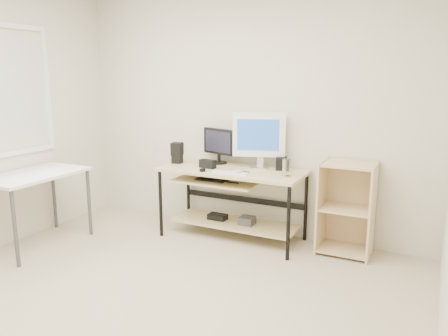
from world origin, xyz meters
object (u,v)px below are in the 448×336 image
side_table (34,181)px  audio_controller (175,156)px  black_monitor (219,144)px  white_imac (259,136)px  desk (230,189)px  shelf_unit (347,207)px

side_table → audio_controller: 1.45m
black_monitor → white_imac: 0.50m
white_imac → audio_controller: size_ratio=3.84×
audio_controller → side_table: bearing=-126.6°
desk → shelf_unit: shelf_unit is taller
shelf_unit → white_imac: 1.12m
black_monitor → white_imac: (0.48, -0.03, 0.11)m
shelf_unit → black_monitor: bearing=178.6°
white_imac → audio_controller: 0.97m
black_monitor → desk: bearing=-23.7°
audio_controller → white_imac: bearing=15.8°
black_monitor → audio_controller: 0.50m
side_table → white_imac: bearing=32.7°
desk → white_imac: size_ratio=2.60×
shelf_unit → black_monitor: (-1.41, 0.04, 0.52)m
black_monitor → white_imac: size_ratio=0.72×
shelf_unit → white_imac: (-0.93, 0.00, 0.63)m
white_imac → audio_controller: (-0.92, -0.16, -0.26)m
side_table → shelf_unit: shelf_unit is taller
desk → side_table: size_ratio=1.50×
white_imac → desk: bearing=-165.4°
shelf_unit → black_monitor: black_monitor is taller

